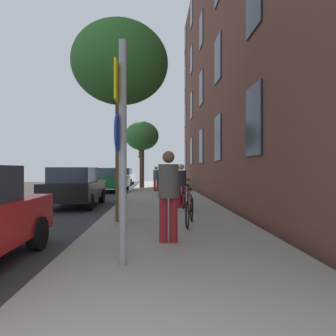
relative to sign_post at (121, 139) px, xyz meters
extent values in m
plane|color=#332D28|center=(-2.50, 11.91, -2.03)|extent=(41.80, 41.80, 0.00)
cube|color=#2D2D30|center=(-4.60, 11.91, -2.03)|extent=(7.00, 38.00, 0.01)
cube|color=gray|center=(1.00, 11.91, -1.97)|extent=(4.20, 38.00, 0.12)
cube|color=brown|center=(3.60, 11.41, 5.54)|extent=(0.50, 27.00, 15.15)
cube|color=#1E232D|center=(3.32, 3.91, 0.91)|extent=(0.06, 1.32, 2.01)
cube|color=#1E232D|center=(3.32, 8.91, 0.91)|extent=(0.06, 1.32, 2.01)
cube|color=#1E232D|center=(3.32, 13.91, 0.91)|extent=(0.06, 1.32, 2.01)
cube|color=#1E232D|center=(3.32, 18.91, 0.91)|extent=(0.06, 1.32, 2.01)
cube|color=#1E232D|center=(3.32, 23.91, 0.91)|extent=(0.06, 1.32, 2.01)
cube|color=#1E232D|center=(3.32, 8.91, 4.45)|extent=(0.06, 1.32, 2.01)
cube|color=#1E232D|center=(3.32, 13.91, 4.45)|extent=(0.06, 1.32, 2.01)
cube|color=#1E232D|center=(3.32, 18.91, 4.45)|extent=(0.06, 1.32, 2.01)
cube|color=#1E232D|center=(3.32, 23.91, 4.45)|extent=(0.06, 1.32, 2.01)
cube|color=#1E232D|center=(3.32, 13.91, 7.99)|extent=(0.06, 1.32, 2.01)
cube|color=#1E232D|center=(3.32, 18.91, 7.99)|extent=(0.06, 1.32, 2.01)
cube|color=#1E232D|center=(3.32, 23.91, 7.99)|extent=(0.06, 1.32, 2.01)
cube|color=#1E232D|center=(3.32, 18.91, 11.53)|extent=(0.06, 1.32, 2.01)
cube|color=#1E232D|center=(3.32, 23.91, 11.53)|extent=(0.06, 1.32, 2.01)
cylinder|color=gray|center=(0.02, 0.00, -0.20)|extent=(0.12, 0.12, 3.42)
cube|color=yellow|center=(-0.06, 0.00, 0.84)|extent=(0.03, 0.60, 0.60)
cylinder|color=#14339E|center=(-0.06, 0.00, 0.09)|extent=(0.03, 0.56, 0.56)
cylinder|color=black|center=(-0.56, 21.31, -0.30)|extent=(0.12, 0.12, 3.22)
cube|color=black|center=(-0.74, 21.31, 0.86)|extent=(0.20, 0.24, 0.80)
sphere|color=#4B0707|center=(-0.85, 21.31, 1.12)|extent=(0.16, 0.16, 0.16)
sphere|color=orange|center=(-0.85, 21.31, 0.86)|extent=(0.16, 0.16, 0.16)
sphere|color=#083E11|center=(-0.85, 21.31, 0.60)|extent=(0.16, 0.16, 0.16)
cylinder|color=#4C3823|center=(-0.46, 3.87, -0.12)|extent=(0.27, 0.27, 3.58)
ellipsoid|color=#2D6628|center=(-0.46, 3.87, 2.47)|extent=(2.66, 2.66, 2.26)
cylinder|color=brown|center=(-0.51, 18.87, -0.31)|extent=(0.36, 0.36, 3.20)
ellipsoid|color=#387533|center=(-0.51, 18.87, 2.06)|extent=(2.58, 2.58, 2.19)
torus|color=black|center=(1.53, 3.75, -1.57)|extent=(0.18, 0.67, 0.68)
torus|color=black|center=(1.30, 2.69, -1.57)|extent=(0.18, 0.67, 0.68)
cylinder|color=#B21E1E|center=(1.41, 3.22, -1.39)|extent=(0.24, 0.91, 0.04)
cylinder|color=#B21E1E|center=(1.36, 2.96, -1.47)|extent=(0.16, 0.55, 0.30)
cylinder|color=#B21E1E|center=(1.38, 3.06, -1.14)|extent=(0.04, 0.04, 0.28)
cube|color=black|center=(1.38, 3.06, -0.98)|extent=(0.10, 0.24, 0.06)
cylinder|color=#4C4C4C|center=(1.53, 3.75, -1.06)|extent=(0.42, 0.12, 0.03)
torus|color=black|center=(1.53, 6.42, -1.60)|extent=(0.12, 0.63, 0.63)
torus|color=black|center=(1.67, 5.36, -1.60)|extent=(0.12, 0.63, 0.63)
cylinder|color=#194C99|center=(1.60, 5.89, -1.42)|extent=(0.16, 0.91, 0.04)
cylinder|color=#194C99|center=(1.63, 5.63, -1.50)|extent=(0.11, 0.55, 0.30)
cylinder|color=#194C99|center=(1.62, 5.73, -1.18)|extent=(0.04, 0.04, 0.28)
cube|color=black|center=(1.62, 5.73, -1.02)|extent=(0.10, 0.24, 0.06)
cylinder|color=#4C4C4C|center=(1.53, 6.42, -1.10)|extent=(0.42, 0.08, 0.03)
torus|color=black|center=(2.16, 10.35, -1.57)|extent=(0.14, 0.68, 0.68)
torus|color=black|center=(2.01, 9.36, -1.57)|extent=(0.14, 0.68, 0.68)
cylinder|color=#C68C19|center=(2.09, 9.86, -1.38)|extent=(0.17, 0.85, 0.04)
cylinder|color=#C68C19|center=(2.05, 9.61, -1.47)|extent=(0.12, 0.51, 0.28)
cylinder|color=#C68C19|center=(2.06, 9.71, -1.13)|extent=(0.04, 0.04, 0.28)
cube|color=black|center=(2.06, 9.71, -0.97)|extent=(0.10, 0.24, 0.06)
cylinder|color=#4C4C4C|center=(2.16, 10.35, -1.05)|extent=(0.42, 0.09, 0.03)
cylinder|color=maroon|center=(0.68, 1.35, -1.47)|extent=(0.17, 0.17, 0.88)
cylinder|color=maroon|center=(0.88, 1.35, -1.47)|extent=(0.17, 0.17, 0.88)
cylinder|color=#4C4742|center=(0.78, 1.35, -0.70)|extent=(0.49, 0.49, 0.66)
sphere|color=brown|center=(0.78, 1.35, -0.23)|extent=(0.24, 0.24, 0.24)
cylinder|color=maroon|center=(1.40, 6.64, -1.51)|extent=(0.15, 0.15, 0.80)
cylinder|color=maroon|center=(1.58, 6.64, -1.51)|extent=(0.15, 0.15, 0.80)
cylinder|color=#26262D|center=(1.49, 6.64, -0.82)|extent=(0.48, 0.48, 0.60)
sphere|color=tan|center=(1.49, 6.64, -0.39)|extent=(0.22, 0.22, 0.22)
cylinder|color=maroon|center=(0.48, 15.17, -1.52)|extent=(0.15, 0.15, 0.78)
cylinder|color=maroon|center=(0.66, 15.17, -1.52)|extent=(0.15, 0.15, 0.78)
cylinder|color=#33594C|center=(0.57, 15.17, -0.83)|extent=(0.44, 0.44, 0.59)
sphere|color=#936B4C|center=(0.57, 15.17, -0.41)|extent=(0.21, 0.21, 0.21)
cylinder|color=black|center=(-1.74, 1.29, -1.70)|extent=(0.22, 0.64, 0.64)
cube|color=black|center=(-2.80, 8.25, -1.35)|extent=(1.94, 4.13, 0.70)
cube|color=#2D3847|center=(-2.80, 8.04, -0.70)|extent=(1.61, 2.32, 0.60)
cylinder|color=black|center=(-3.66, 9.56, -1.70)|extent=(0.22, 0.64, 0.64)
cylinder|color=black|center=(-1.94, 9.56, -1.70)|extent=(0.22, 0.64, 0.64)
cylinder|color=black|center=(-3.66, 6.93, -1.70)|extent=(0.22, 0.64, 0.64)
cylinder|color=black|center=(-1.94, 6.93, -1.70)|extent=(0.22, 0.64, 0.64)
cube|color=#19662D|center=(-2.40, 16.58, -1.35)|extent=(2.02, 4.52, 0.70)
cube|color=#384756|center=(-2.40, 16.36, -0.70)|extent=(1.66, 2.55, 0.60)
cylinder|color=black|center=(-3.26, 18.01, -1.70)|extent=(0.22, 0.64, 0.64)
cylinder|color=black|center=(-1.53, 18.01, -1.70)|extent=(0.22, 0.64, 0.64)
cylinder|color=black|center=(-3.26, 15.15, -1.70)|extent=(0.22, 0.64, 0.64)
cylinder|color=black|center=(-1.53, 15.15, -1.70)|extent=(0.22, 0.64, 0.64)
cube|color=silver|center=(-2.59, 24.91, -1.35)|extent=(2.02, 4.13, 0.70)
cube|color=#1E232D|center=(-2.59, 24.71, -0.70)|extent=(1.65, 2.34, 0.60)
cylinder|color=black|center=(-3.44, 26.21, -1.70)|extent=(0.22, 0.64, 0.64)
cylinder|color=black|center=(-1.75, 26.21, -1.70)|extent=(0.22, 0.64, 0.64)
cylinder|color=black|center=(-3.44, 23.61, -1.70)|extent=(0.22, 0.64, 0.64)
cylinder|color=black|center=(-1.75, 23.61, -1.70)|extent=(0.22, 0.64, 0.64)
camera|label=1|loc=(0.52, -4.72, -0.46)|focal=32.95mm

